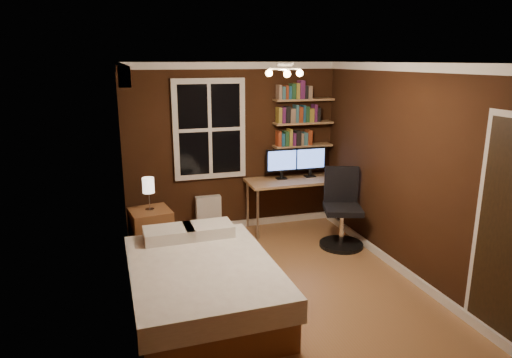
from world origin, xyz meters
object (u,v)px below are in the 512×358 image
object	(u,v)px
desk_lamp	(346,163)
desk	(301,183)
monitor_left	(282,164)
office_chair	(342,216)
nightstand	(151,233)
monitor_right	(310,162)
radiator	(209,214)
bed	(202,285)
bedside_lamp	(149,194)

from	to	relation	value
desk_lamp	desk	bearing A→B (deg)	170.26
monitor_left	office_chair	world-z (taller)	monitor_left
monitor_left	desk_lamp	world-z (taller)	monitor_left
desk_lamp	office_chair	size ratio (longest dim) A/B	0.40
nightstand	monitor_left	size ratio (longest dim) A/B	1.27
monitor_right	office_chair	xyz separation A→B (m)	(0.10, -0.89, -0.58)
monitor_left	monitor_right	world-z (taller)	same
desk	office_chair	bearing A→B (deg)	-70.19
monitor_left	radiator	bearing A→B (deg)	172.75
radiator	desk_lamp	world-z (taller)	desk_lamp
monitor_right	radiator	bearing A→B (deg)	174.88
monitor_left	monitor_right	size ratio (longest dim) A/B	1.00
bed	nightstand	size ratio (longest dim) A/B	3.19
monitor_left	desk	bearing A→B (deg)	-16.44
bedside_lamp	desk	size ratio (longest dim) A/B	0.26
monitor_left	bed	bearing A→B (deg)	-128.08
bed	bedside_lamp	size ratio (longest dim) A/B	4.63
nightstand	desk_lamp	bearing A→B (deg)	-4.03
radiator	desk_lamp	bearing A→B (deg)	-9.34
bedside_lamp	office_chair	bearing A→B (deg)	-9.29
radiator	monitor_right	size ratio (longest dim) A/B	1.13
monitor_left	office_chair	size ratio (longest dim) A/B	0.45
monitor_right	desk	bearing A→B (deg)	-156.24
bed	desk_lamp	xyz separation A→B (m)	(2.58, 1.84, 0.71)
nightstand	monitor_right	bearing A→B (deg)	1.61
office_chair	desk	bearing A→B (deg)	127.59
radiator	desk	distance (m)	1.47
bedside_lamp	monitor_left	xyz separation A→B (m)	(2.00, 0.47, 0.16)
monitor_right	office_chair	distance (m)	1.07
desk	monitor_left	xyz separation A→B (m)	(-0.28, 0.08, 0.29)
radiator	monitor_left	world-z (taller)	monitor_left
bed	bedside_lamp	distance (m)	1.72
bed	radiator	distance (m)	2.24
bed	desk_lamp	distance (m)	3.25
bed	monitor_right	xyz separation A→B (m)	(2.07, 2.05, 0.73)
bedside_lamp	radiator	world-z (taller)	bedside_lamp
desk	monitor_right	size ratio (longest dim) A/B	3.31
radiator	monitor_right	distance (m)	1.74
bedside_lamp	desk	world-z (taller)	bedside_lamp
nightstand	monitor_right	world-z (taller)	monitor_right
nightstand	office_chair	xyz separation A→B (m)	(2.57, -0.42, 0.11)
radiator	office_chair	world-z (taller)	office_chair
bed	office_chair	bearing A→B (deg)	26.58
radiator	office_chair	size ratio (longest dim) A/B	0.51
desk	desk_lamp	bearing A→B (deg)	-9.74
nightstand	radiator	world-z (taller)	nightstand
desk	monitor_left	size ratio (longest dim) A/B	3.31
bed	radiator	xyz separation A→B (m)	(0.49, 2.19, -0.01)
radiator	bedside_lamp	bearing A→B (deg)	-145.43
monitor_left	office_chair	xyz separation A→B (m)	(0.57, -0.89, -0.58)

